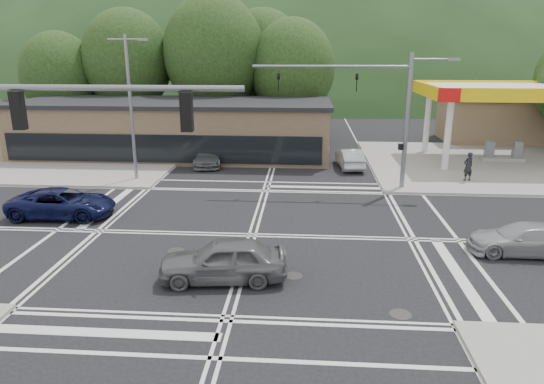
# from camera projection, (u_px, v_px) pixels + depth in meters

# --- Properties ---
(ground) EXTENTS (120.00, 120.00, 0.00)m
(ground) POSITION_uv_depth(u_px,v_px,m) (252.00, 235.00, 22.09)
(ground) COLOR black
(ground) RESTS_ON ground
(sidewalk_ne) EXTENTS (16.00, 16.00, 0.15)m
(sidewalk_ne) POSITION_uv_depth(u_px,v_px,m) (479.00, 164.00, 35.38)
(sidewalk_ne) COLOR gray
(sidewalk_ne) RESTS_ON ground
(sidewalk_nw) EXTENTS (16.00, 16.00, 0.15)m
(sidewalk_nw) POSITION_uv_depth(u_px,v_px,m) (81.00, 158.00, 37.44)
(sidewalk_nw) COLOR gray
(sidewalk_nw) RESTS_ON ground
(gas_station_canopy) EXTENTS (12.32, 8.34, 5.75)m
(gas_station_canopy) POSITION_uv_depth(u_px,v_px,m) (511.00, 94.00, 34.79)
(gas_station_canopy) COLOR silver
(gas_station_canopy) RESTS_ON ground
(convenience_store) EXTENTS (10.00, 6.00, 3.80)m
(convenience_store) POSITION_uv_depth(u_px,v_px,m) (500.00, 120.00, 44.09)
(convenience_store) COLOR #846B4F
(convenience_store) RESTS_ON ground
(commercial_row) EXTENTS (24.00, 8.00, 4.00)m
(commercial_row) POSITION_uv_depth(u_px,v_px,m) (175.00, 130.00, 38.33)
(commercial_row) COLOR brown
(commercial_row) RESTS_ON ground
(hill_north) EXTENTS (252.00, 126.00, 140.00)m
(hill_north) POSITION_uv_depth(u_px,v_px,m) (297.00, 87.00, 108.17)
(hill_north) COLOR #1F3718
(hill_north) RESTS_ON ground
(tree_n_a) EXTENTS (8.00, 8.00, 11.75)m
(tree_n_a) POSITION_uv_depth(u_px,v_px,m) (127.00, 61.00, 43.97)
(tree_n_a) COLOR #382619
(tree_n_a) RESTS_ON ground
(tree_n_b) EXTENTS (9.00, 9.00, 12.98)m
(tree_n_b) POSITION_uv_depth(u_px,v_px,m) (214.00, 53.00, 43.24)
(tree_n_b) COLOR #382619
(tree_n_b) RESTS_ON ground
(tree_n_c) EXTENTS (7.60, 7.60, 10.87)m
(tree_n_c) POSITION_uv_depth(u_px,v_px,m) (292.00, 68.00, 43.13)
(tree_n_c) COLOR #382619
(tree_n_c) RESTS_ON ground
(tree_n_d) EXTENTS (6.80, 6.80, 9.76)m
(tree_n_d) POSITION_uv_depth(u_px,v_px,m) (60.00, 76.00, 43.80)
(tree_n_d) COLOR #382619
(tree_n_d) RESTS_ON ground
(tree_n_e) EXTENTS (8.40, 8.40, 11.98)m
(tree_n_e) POSITION_uv_depth(u_px,v_px,m) (263.00, 60.00, 46.98)
(tree_n_e) COLOR #382619
(tree_n_e) RESTS_ON ground
(streetlight_nw) EXTENTS (2.50, 0.25, 9.00)m
(streetlight_nw) POSITION_uv_depth(u_px,v_px,m) (131.00, 101.00, 29.84)
(streetlight_nw) COLOR slate
(streetlight_nw) RESTS_ON ground
(signal_mast_ne) EXTENTS (11.65, 0.30, 8.00)m
(signal_mast_ne) POSITION_uv_depth(u_px,v_px,m) (386.00, 104.00, 28.01)
(signal_mast_ne) COLOR slate
(signal_mast_ne) RESTS_ON ground
(car_blue_west) EXTENTS (5.23, 2.53, 1.43)m
(car_blue_west) POSITION_uv_depth(u_px,v_px,m) (62.00, 203.00, 24.32)
(car_blue_west) COLOR #0C1035
(car_blue_west) RESTS_ON ground
(car_grey_center) EXTENTS (4.80, 2.35, 1.58)m
(car_grey_center) POSITION_uv_depth(u_px,v_px,m) (223.00, 260.00, 17.60)
(car_grey_center) COLOR #5B5C5F
(car_grey_center) RESTS_ON ground
(car_silver_east) EXTENTS (4.49, 1.96, 1.29)m
(car_silver_east) POSITION_uv_depth(u_px,v_px,m) (524.00, 239.00, 19.93)
(car_silver_east) COLOR #9A9CA1
(car_silver_east) RESTS_ON ground
(car_queue_a) EXTENTS (1.88, 4.37, 1.40)m
(car_queue_a) POSITION_uv_depth(u_px,v_px,m) (350.00, 158.00, 34.42)
(car_queue_a) COLOR #A8ABAF
(car_queue_a) RESTS_ON ground
(car_queue_b) EXTENTS (1.81, 4.33, 1.46)m
(car_queue_b) POSITION_uv_depth(u_px,v_px,m) (319.00, 144.00, 39.54)
(car_queue_b) COLOR #B6B6B2
(car_queue_b) RESTS_ON ground
(car_northbound) EXTENTS (2.49, 4.89, 1.36)m
(car_northbound) POSITION_uv_depth(u_px,v_px,m) (208.00, 156.00, 35.31)
(car_northbound) COLOR #575A5B
(car_northbound) RESTS_ON ground
(pedestrian) EXTENTS (0.78, 0.66, 1.83)m
(pedestrian) POSITION_uv_depth(u_px,v_px,m) (468.00, 166.00, 30.44)
(pedestrian) COLOR black
(pedestrian) RESTS_ON sidewalk_ne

